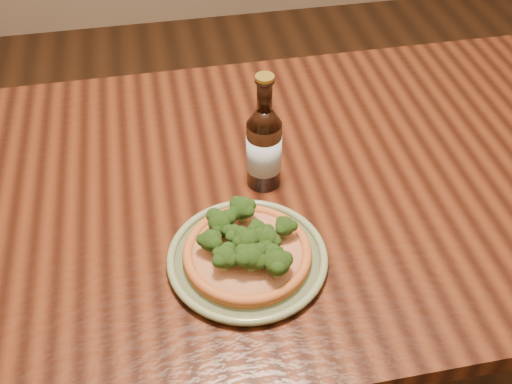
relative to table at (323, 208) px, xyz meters
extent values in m
cube|color=#421D0E|center=(0.00, 0.00, 0.07)|extent=(1.60, 0.90, 0.04)
cylinder|color=#421D0E|center=(-0.73, 0.38, -0.30)|extent=(0.07, 0.07, 0.71)
cylinder|color=#421D0E|center=(0.73, 0.38, -0.30)|extent=(0.07, 0.07, 0.71)
cylinder|color=#6E7D56|center=(-0.20, -0.19, 0.10)|extent=(0.25, 0.25, 0.01)
torus|color=#6E7D56|center=(-0.20, -0.19, 0.11)|extent=(0.28, 0.28, 0.01)
torus|color=#6E7D56|center=(-0.20, -0.19, 0.10)|extent=(0.22, 0.22, 0.01)
cylinder|color=#AE5E27|center=(-0.20, -0.19, 0.11)|extent=(0.22, 0.22, 0.01)
torus|color=#AE5E27|center=(-0.20, -0.19, 0.12)|extent=(0.22, 0.22, 0.02)
cylinder|color=#DFC188|center=(-0.20, -0.19, 0.12)|extent=(0.19, 0.19, 0.01)
sphere|color=#2F561B|center=(-0.20, -0.19, 0.15)|extent=(0.05, 0.05, 0.04)
sphere|color=#2F561B|center=(-0.24, -0.14, 0.15)|extent=(0.06, 0.06, 0.04)
sphere|color=#2F561B|center=(-0.16, -0.19, 0.15)|extent=(0.05, 0.05, 0.04)
sphere|color=#2F561B|center=(-0.17, -0.16, 0.14)|extent=(0.04, 0.04, 0.03)
sphere|color=#2F561B|center=(-0.13, -0.17, 0.15)|extent=(0.05, 0.05, 0.03)
sphere|color=#2F561B|center=(-0.22, -0.17, 0.15)|extent=(0.04, 0.04, 0.03)
sphere|color=#2F561B|center=(-0.16, -0.25, 0.15)|extent=(0.05, 0.05, 0.04)
sphere|color=#2F561B|center=(-0.20, -0.23, 0.15)|extent=(0.06, 0.06, 0.04)
sphere|color=#2F561B|center=(-0.24, -0.22, 0.15)|extent=(0.05, 0.05, 0.04)
sphere|color=#2F561B|center=(-0.16, -0.22, 0.15)|extent=(0.05, 0.05, 0.03)
sphere|color=#2F561B|center=(-0.26, -0.18, 0.15)|extent=(0.05, 0.05, 0.04)
sphere|color=#2F561B|center=(-0.19, -0.11, 0.15)|extent=(0.05, 0.05, 0.04)
cylinder|color=black|center=(-0.13, 0.01, 0.16)|extent=(0.07, 0.07, 0.14)
cone|color=black|center=(-0.13, 0.01, 0.25)|extent=(0.07, 0.07, 0.03)
cylinder|color=black|center=(-0.13, 0.01, 0.30)|extent=(0.03, 0.03, 0.06)
torus|color=black|center=(-0.13, 0.01, 0.33)|extent=(0.03, 0.03, 0.01)
cylinder|color=#A58C33|center=(-0.13, 0.01, 0.34)|extent=(0.03, 0.03, 0.01)
cylinder|color=silver|center=(-0.13, 0.01, 0.17)|extent=(0.07, 0.07, 0.08)
camera|label=1|loc=(-0.31, -0.85, 0.90)|focal=42.00mm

